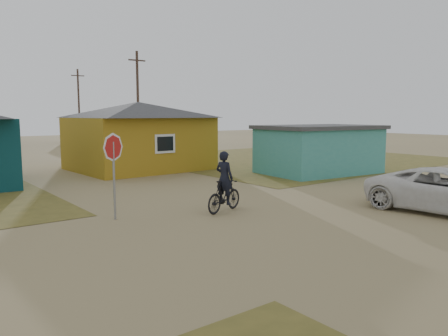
# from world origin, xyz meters

# --- Properties ---
(ground) EXTENTS (120.00, 120.00, 0.00)m
(ground) POSITION_xyz_m (0.00, 0.00, 0.00)
(ground) COLOR #927F54
(grass_ne) EXTENTS (20.00, 18.00, 0.00)m
(grass_ne) POSITION_xyz_m (14.00, 13.00, 0.01)
(grass_ne) COLOR brown
(grass_ne) RESTS_ON ground
(house_yellow) EXTENTS (7.72, 6.76, 3.90)m
(house_yellow) POSITION_xyz_m (2.50, 14.00, 2.00)
(house_yellow) COLOR #A37B19
(house_yellow) RESTS_ON ground
(shed_turquoise) EXTENTS (6.71, 4.93, 2.60)m
(shed_turquoise) POSITION_xyz_m (9.50, 6.50, 1.31)
(shed_turquoise) COLOR teal
(shed_turquoise) RESTS_ON ground
(house_beige_east) EXTENTS (6.95, 6.05, 3.60)m
(house_beige_east) POSITION_xyz_m (10.00, 40.00, 1.86)
(house_beige_east) COLOR gray
(house_beige_east) RESTS_ON ground
(utility_pole_near) EXTENTS (1.40, 0.20, 8.00)m
(utility_pole_near) POSITION_xyz_m (6.50, 22.00, 4.14)
(utility_pole_near) COLOR #47332A
(utility_pole_near) RESTS_ON ground
(utility_pole_far) EXTENTS (1.40, 0.20, 8.00)m
(utility_pole_far) POSITION_xyz_m (7.50, 38.00, 4.14)
(utility_pole_far) COLOR #47332A
(utility_pole_far) RESTS_ON ground
(stop_sign) EXTENTS (0.86, 0.10, 2.64)m
(stop_sign) POSITION_xyz_m (-3.73, 3.22, 1.92)
(stop_sign) COLOR gray
(stop_sign) RESTS_ON ground
(cyclist) EXTENTS (1.84, 0.99, 2.00)m
(cyclist) POSITION_xyz_m (-0.43, 2.04, 0.73)
(cyclist) COLOR black
(cyclist) RESTS_ON ground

